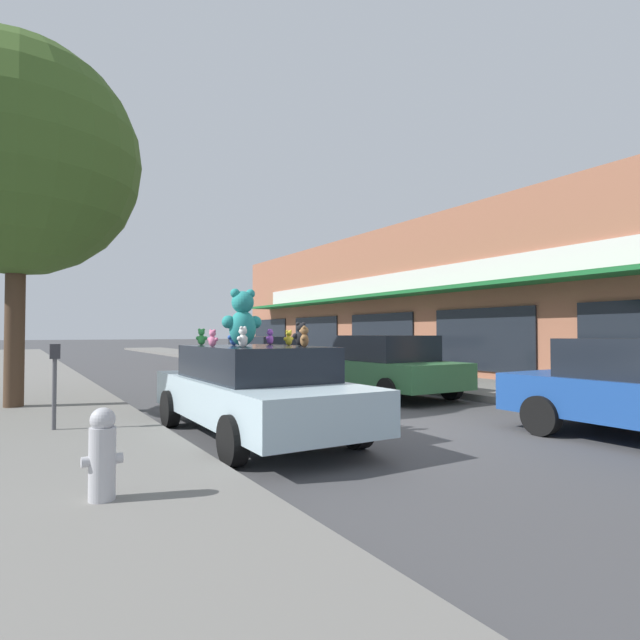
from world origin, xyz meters
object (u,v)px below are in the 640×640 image
object	(u,v)px
teddy_bear_white	(243,337)
teddy_bear_purple	(270,337)
teddy_bear_giant	(243,318)
teddy_bear_brown	(304,337)
teddy_bear_pink	(213,338)
parked_car_far_right	(264,354)
teddy_bear_green	(201,337)
teddy_bear_yellow	(289,338)
fire_hydrant	(102,454)
street_tree	(17,159)
teddy_bear_blue	(234,336)
parking_meter	(55,375)
plush_art_car	(254,388)
teddy_bear_black	(301,334)
parked_car_far_center	(385,365)

from	to	relation	value
teddy_bear_white	teddy_bear_purple	xyz separation A→B (m)	(1.04, 1.27, -0.01)
teddy_bear_giant	teddy_bear_brown	size ratio (longest dim) A/B	2.91
teddy_bear_pink	parked_car_far_right	xyz separation A→B (m)	(5.45, 9.79, -0.72)
teddy_bear_green	parked_car_far_right	xyz separation A→B (m)	(5.25, 8.69, -0.73)
teddy_bear_giant	parked_car_far_right	distance (m)	10.83
teddy_bear_yellow	teddy_bear_brown	xyz separation A→B (m)	(-0.29, -1.02, 0.03)
teddy_bear_yellow	teddy_bear_brown	world-z (taller)	teddy_bear_brown
teddy_bear_pink	fire_hydrant	xyz separation A→B (m)	(-1.85, -2.49, -0.96)
teddy_bear_white	parked_car_far_right	bearing A→B (deg)	-149.45
teddy_bear_giant	teddy_bear_pink	size ratio (longest dim) A/B	3.48
teddy_bear_giant	street_tree	xyz separation A→B (m)	(-3.06, 4.11, 3.21)
teddy_bear_yellow	teddy_bear_blue	xyz separation A→B (m)	(-0.75, 0.52, 0.03)
teddy_bear_pink	parking_meter	size ratio (longest dim) A/B	0.20
plush_art_car	teddy_bear_green	distance (m)	1.46
teddy_bear_black	parked_car_far_center	distance (m)	5.13
teddy_bear_black	teddy_bear_purple	size ratio (longest dim) A/B	1.37
teddy_bear_white	fire_hydrant	distance (m)	3.01
teddy_bear_purple	parking_meter	xyz separation A→B (m)	(-3.28, 0.55, -0.55)
teddy_bear_green	parking_meter	distance (m)	2.26
fire_hydrant	teddy_bear_green	bearing A→B (deg)	60.38
teddy_bear_purple	teddy_bear_blue	bearing A→B (deg)	-27.54
teddy_bear_green	parked_car_far_right	size ratio (longest dim) A/B	0.06
teddy_bear_pink	parking_meter	world-z (taller)	teddy_bear_pink
teddy_bear_yellow	street_tree	bearing A→B (deg)	-51.34
teddy_bear_brown	teddy_bear_green	bearing A→B (deg)	-126.23
teddy_bear_green	fire_hydrant	world-z (taller)	teddy_bear_green
parked_car_far_center	street_tree	distance (m)	9.16
teddy_bear_brown	parked_car_far_right	bearing A→B (deg)	-171.35
teddy_bear_blue	parked_car_far_right	size ratio (longest dim) A/B	0.07
teddy_bear_black	teddy_bear_purple	bearing A→B (deg)	-86.74
parked_car_far_right	fire_hydrant	bearing A→B (deg)	-120.72
teddy_bear_brown	teddy_bear_green	size ratio (longest dim) A/B	1.10
teddy_bear_pink	plush_art_car	bearing A→B (deg)	-124.13
teddy_bear_pink	parked_car_far_right	world-z (taller)	teddy_bear_pink
teddy_bear_purple	street_tree	xyz separation A→B (m)	(-3.79, 3.58, 3.51)
teddy_bear_yellow	parked_car_far_right	xyz separation A→B (m)	(4.11, 9.69, -0.71)
teddy_bear_white	fire_hydrant	size ratio (longest dim) A/B	0.38
street_tree	teddy_bear_white	bearing A→B (deg)	-60.44
street_tree	teddy_bear_green	bearing A→B (deg)	-49.71
teddy_bear_brown	parking_meter	world-z (taller)	teddy_bear_brown
teddy_bear_yellow	parking_meter	bearing A→B (deg)	-23.01
teddy_bear_brown	teddy_bear_purple	distance (m)	1.65
teddy_bear_black	street_tree	world-z (taller)	street_tree
teddy_bear_purple	teddy_bear_brown	bearing A→B (deg)	46.97
teddy_bear_black	parked_car_far_right	xyz separation A→B (m)	(4.11, 10.08, -0.77)
parking_meter	fire_hydrant	bearing A→B (deg)	-87.85
plush_art_car	parking_meter	world-z (taller)	parking_meter
plush_art_car	teddy_bear_pink	bearing A→B (deg)	178.45
parked_car_far_center	teddy_bear_yellow	bearing A→B (deg)	-147.93
teddy_bear_blue	teddy_bear_black	bearing A→B (deg)	115.29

